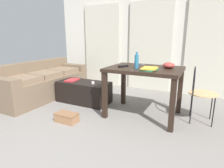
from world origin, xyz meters
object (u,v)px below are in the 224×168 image
craft_table (144,75)px  book_stack (149,69)px  scissors (141,64)px  bowl (169,65)px  tv_remote_primary (93,83)px  couch (43,83)px  tv_remote_on_table (123,66)px  shoebox (67,117)px  bottle_near (137,61)px  wire_chair (199,88)px  magazine (72,80)px  coffee_table (84,92)px

craft_table → book_stack: bearing=-57.2°
scissors → book_stack: bearing=-60.6°
bowl → tv_remote_primary: (-1.35, -0.01, -0.42)m
craft_table → tv_remote_primary: 1.04m
couch → tv_remote_on_table: tv_remote_on_table is taller
couch → bowl: 2.63m
bowl → shoebox: bowl is taller
book_stack → scissors: bearing=119.4°
bottle_near → wire_chair: bearing=17.1°
book_stack → magazine: 1.70m
coffee_table → shoebox: size_ratio=2.98×
coffee_table → magazine: size_ratio=3.50×
couch → tv_remote_on_table: (1.91, -0.08, 0.50)m
wire_chair → shoebox: bearing=-151.9°
bottle_near → bowl: 0.49m
coffee_table → craft_table: 1.32m
tv_remote_primary → magazine: size_ratio=0.57×
bottle_near → craft_table: bearing=51.2°
bowl → scissors: size_ratio=1.68×
tv_remote_primary → bottle_near: bearing=-45.5°
tv_remote_primary → shoebox: 0.93m
wire_chair → coffee_table: bearing=-178.4°
bowl → tv_remote_on_table: bowl is taller
wire_chair → scissors: 0.98m
tv_remote_primary → couch: bearing=150.8°
scissors → tv_remote_primary: bearing=-166.6°
book_stack → shoebox: 1.43m
craft_table → bowl: bearing=15.9°
wire_chair → shoebox: (-1.74, -0.93, -0.45)m
tv_remote_primary → book_stack: bearing=-47.4°
couch → wire_chair: wire_chair is taller
couch → magazine: bearing=5.9°
craft_table → tv_remote_primary: size_ratio=6.72×
coffee_table → shoebox: coffee_table is taller
coffee_table → tv_remote_primary: size_ratio=6.12×
tv_remote_on_table → craft_table: bearing=36.9°
bottle_near → tv_remote_on_table: size_ratio=1.33×
tv_remote_primary → shoebox: tv_remote_primary is taller
scissors → shoebox: (-0.80, -1.06, -0.72)m
coffee_table → shoebox: 0.93m
bottle_near → magazine: bottle_near is taller
wire_chair → book_stack: wire_chair is taller
bottle_near → tv_remote_primary: bottle_near is taller
couch → coffee_table: couch is taller
wire_chair → magazine: size_ratio=2.87×
coffee_table → craft_table: bearing=-4.5°
coffee_table → wire_chair: (2.02, 0.06, 0.31)m
couch → bottle_near: 2.23m
wire_chair → scissors: bearing=171.8°
couch → shoebox: bearing=-30.9°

